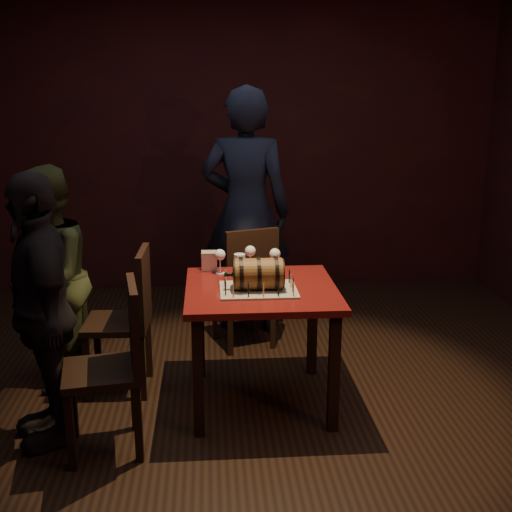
{
  "coord_description": "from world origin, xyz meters",
  "views": [
    {
      "loc": [
        -0.2,
        -3.57,
        1.92
      ],
      "look_at": [
        0.07,
        0.05,
        0.95
      ],
      "focal_mm": 45.0,
      "sensor_mm": 36.0,
      "label": 1
    }
  ],
  "objects_px": {
    "wine_glass_mid": "(250,252)",
    "chair_back": "(247,281)",
    "person_back": "(246,211)",
    "person_left_rear": "(47,279)",
    "person_left_front": "(41,311)",
    "chair_left_front": "(116,358)",
    "pint_of_ale": "(240,266)",
    "pub_table": "(261,304)",
    "chair_left_rear": "(129,312)",
    "wine_glass_left": "(220,256)",
    "barrel_cake": "(258,274)",
    "wine_glass_right": "(275,255)"
  },
  "relations": [
    {
      "from": "barrel_cake",
      "to": "person_back",
      "type": "relative_size",
      "value": 0.18
    },
    {
      "from": "chair_left_front",
      "to": "person_left_front",
      "type": "height_order",
      "value": "person_left_front"
    },
    {
      "from": "barrel_cake",
      "to": "wine_glass_left",
      "type": "bearing_deg",
      "value": 120.23
    },
    {
      "from": "chair_left_rear",
      "to": "person_left_front",
      "type": "xyz_separation_m",
      "value": [
        -0.39,
        -0.57,
        0.23
      ]
    },
    {
      "from": "pub_table",
      "to": "chair_back",
      "type": "bearing_deg",
      "value": 92.17
    },
    {
      "from": "person_back",
      "to": "person_left_front",
      "type": "xyz_separation_m",
      "value": [
        -1.2,
        -1.61,
        -0.21
      ]
    },
    {
      "from": "wine_glass_left",
      "to": "barrel_cake",
      "type": "bearing_deg",
      "value": -59.77
    },
    {
      "from": "chair_left_rear",
      "to": "chair_back",
      "type": "bearing_deg",
      "value": 38.1
    },
    {
      "from": "wine_glass_right",
      "to": "person_back",
      "type": "height_order",
      "value": "person_back"
    },
    {
      "from": "chair_left_front",
      "to": "person_left_rear",
      "type": "height_order",
      "value": "person_left_rear"
    },
    {
      "from": "wine_glass_left",
      "to": "person_left_rear",
      "type": "relative_size",
      "value": 0.11
    },
    {
      "from": "barrel_cake",
      "to": "chair_left_front",
      "type": "relative_size",
      "value": 0.37
    },
    {
      "from": "pub_table",
      "to": "chair_back",
      "type": "relative_size",
      "value": 0.97
    },
    {
      "from": "barrel_cake",
      "to": "wine_glass_left",
      "type": "xyz_separation_m",
      "value": [
        -0.22,
        0.37,
        0.01
      ]
    },
    {
      "from": "barrel_cake",
      "to": "chair_left_rear",
      "type": "bearing_deg",
      "value": 158.61
    },
    {
      "from": "person_back",
      "to": "person_left_front",
      "type": "bearing_deg",
      "value": 65.58
    },
    {
      "from": "wine_glass_mid",
      "to": "wine_glass_right",
      "type": "height_order",
      "value": "same"
    },
    {
      "from": "barrel_cake",
      "to": "pub_table",
      "type": "bearing_deg",
      "value": 72.34
    },
    {
      "from": "person_back",
      "to": "wine_glass_right",
      "type": "bearing_deg",
      "value": 109.47
    },
    {
      "from": "wine_glass_mid",
      "to": "chair_back",
      "type": "xyz_separation_m",
      "value": [
        0.01,
        0.48,
        -0.34
      ]
    },
    {
      "from": "person_left_rear",
      "to": "person_left_front",
      "type": "height_order",
      "value": "person_left_front"
    },
    {
      "from": "pub_table",
      "to": "person_back",
      "type": "height_order",
      "value": "person_back"
    },
    {
      "from": "person_back",
      "to": "person_left_rear",
      "type": "distance_m",
      "value": 1.64
    },
    {
      "from": "chair_back",
      "to": "person_back",
      "type": "distance_m",
      "value": 0.61
    },
    {
      "from": "person_back",
      "to": "person_left_rear",
      "type": "bearing_deg",
      "value": 47.2
    },
    {
      "from": "barrel_cake",
      "to": "chair_left_front",
      "type": "height_order",
      "value": "barrel_cake"
    },
    {
      "from": "chair_left_front",
      "to": "person_left_front",
      "type": "bearing_deg",
      "value": 161.73
    },
    {
      "from": "person_left_rear",
      "to": "person_left_front",
      "type": "xyz_separation_m",
      "value": [
        0.13,
        -0.68,
        0.03
      ]
    },
    {
      "from": "pint_of_ale",
      "to": "pub_table",
      "type": "bearing_deg",
      "value": -60.92
    },
    {
      "from": "chair_back",
      "to": "chair_left_rear",
      "type": "height_order",
      "value": "same"
    },
    {
      "from": "wine_glass_left",
      "to": "chair_back",
      "type": "height_order",
      "value": "chair_back"
    },
    {
      "from": "person_left_rear",
      "to": "person_left_front",
      "type": "relative_size",
      "value": 0.96
    },
    {
      "from": "wine_glass_mid",
      "to": "chair_left_front",
      "type": "xyz_separation_m",
      "value": [
        -0.77,
        -0.84,
        -0.34
      ]
    },
    {
      "from": "chair_left_front",
      "to": "person_left_rear",
      "type": "xyz_separation_m",
      "value": [
        -0.53,
        0.82,
        0.2
      ]
    },
    {
      "from": "pint_of_ale",
      "to": "chair_left_front",
      "type": "height_order",
      "value": "chair_left_front"
    },
    {
      "from": "person_left_front",
      "to": "chair_left_front",
      "type": "bearing_deg",
      "value": 50.94
    },
    {
      "from": "chair_left_rear",
      "to": "person_left_rear",
      "type": "relative_size",
      "value": 0.64
    },
    {
      "from": "wine_glass_mid",
      "to": "person_back",
      "type": "bearing_deg",
      "value": 88.38
    },
    {
      "from": "barrel_cake",
      "to": "pint_of_ale",
      "type": "xyz_separation_m",
      "value": [
        -0.1,
        0.28,
        -0.03
      ]
    },
    {
      "from": "chair_left_front",
      "to": "person_back",
      "type": "relative_size",
      "value": 0.48
    },
    {
      "from": "chair_back",
      "to": "person_back",
      "type": "bearing_deg",
      "value": 87.56
    },
    {
      "from": "pint_of_ale",
      "to": "person_left_front",
      "type": "height_order",
      "value": "person_left_front"
    },
    {
      "from": "chair_back",
      "to": "wine_glass_mid",
      "type": "bearing_deg",
      "value": -90.9
    },
    {
      "from": "pint_of_ale",
      "to": "chair_back",
      "type": "xyz_separation_m",
      "value": [
        0.09,
        0.65,
        -0.3
      ]
    },
    {
      "from": "pub_table",
      "to": "chair_left_rear",
      "type": "distance_m",
      "value": 0.86
    },
    {
      "from": "chair_back",
      "to": "person_back",
      "type": "xyz_separation_m",
      "value": [
        0.02,
        0.42,
        0.44
      ]
    },
    {
      "from": "wine_glass_right",
      "to": "person_left_rear",
      "type": "bearing_deg",
      "value": 177.72
    },
    {
      "from": "chair_left_front",
      "to": "chair_back",
      "type": "bearing_deg",
      "value": 59.66
    },
    {
      "from": "chair_back",
      "to": "person_left_front",
      "type": "height_order",
      "value": "person_left_front"
    },
    {
      "from": "pub_table",
      "to": "person_left_front",
      "type": "height_order",
      "value": "person_left_front"
    }
  ]
}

